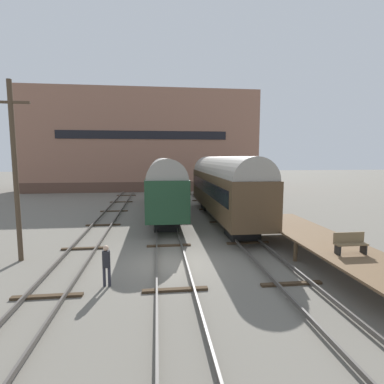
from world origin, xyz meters
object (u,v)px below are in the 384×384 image
bench (350,242)px  utility_pole (15,170)px  person_worker (106,262)px  train_car_green (164,182)px  train_car_brown (224,184)px

bench → utility_pole: 15.99m
person_worker → utility_pole: bearing=143.0°
person_worker → utility_pole: (-4.87, 3.66, 3.61)m
train_car_green → utility_pole: 14.38m
train_car_green → person_worker: (-2.74, -15.74, -1.91)m
train_car_brown → person_worker: 14.38m
bench → person_worker: bench is taller
train_car_green → utility_pole: utility_pole is taller
train_car_brown → person_worker: bearing=-122.1°
train_car_brown → train_car_green: bearing=142.7°
train_car_green → person_worker: size_ratio=10.70×
train_car_brown → utility_pole: bearing=-145.9°
person_worker → utility_pole: size_ratio=0.19×
bench → utility_pole: bearing=164.9°
train_car_brown → utility_pole: (-12.43, -8.41, 1.62)m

